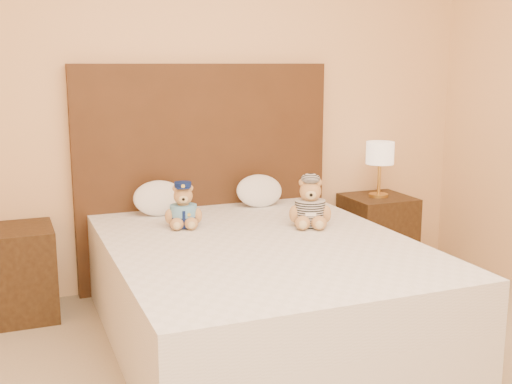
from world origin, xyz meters
The scene contains 9 objects.
bed centered at (0.00, 1.20, 0.28)m, with size 1.60×2.00×0.55m.
headboard centered at (0.00, 2.21, 0.75)m, with size 1.75×0.08×1.50m, color #452814.
nightstand_left centered at (-1.25, 2.00, 0.28)m, with size 0.45×0.45×0.55m, color #3D2913.
nightstand_right centered at (1.25, 2.00, 0.28)m, with size 0.45×0.45×0.55m, color #3D2913.
lamp centered at (1.25, 2.00, 0.85)m, with size 0.20×0.20×0.40m.
teddy_police centered at (-0.30, 1.67, 0.68)m, with size 0.23×0.22×0.27m, color #AA7942, non-canonical shape.
teddy_prisoner centered at (0.40, 1.40, 0.70)m, with size 0.26×0.25×0.29m, color #AA7942, non-canonical shape.
pillow_left centered at (-0.36, 2.03, 0.67)m, with size 0.33×0.22×0.24m, color white.
pillow_right centered at (0.33, 2.03, 0.67)m, with size 0.33×0.21×0.23m, color white.
Camera 1 is at (-1.26, -1.92, 1.50)m, focal length 45.00 mm.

